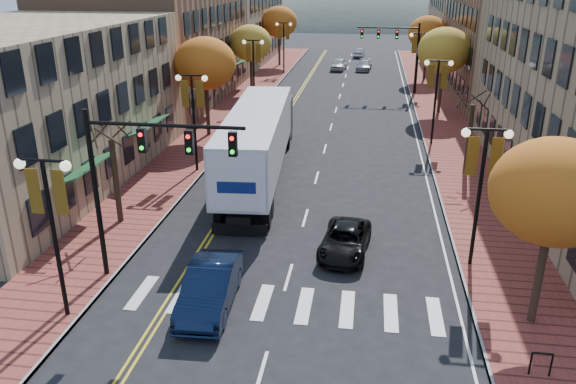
% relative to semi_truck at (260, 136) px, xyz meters
% --- Properties ---
extents(ground, '(200.00, 200.00, 0.00)m').
position_rel_semi_truck_xyz_m(ground, '(3.41, -15.62, -2.58)').
color(ground, black).
rests_on(ground, ground).
extents(sidewalk_left, '(4.00, 85.00, 0.15)m').
position_rel_semi_truck_xyz_m(sidewalk_left, '(-5.59, 16.88, -2.51)').
color(sidewalk_left, brown).
rests_on(sidewalk_left, ground).
extents(sidewalk_right, '(4.00, 85.00, 0.15)m').
position_rel_semi_truck_xyz_m(sidewalk_right, '(12.41, 16.88, -2.51)').
color(sidewalk_right, brown).
rests_on(sidewalk_right, ground).
extents(building_left_near, '(12.00, 22.00, 9.00)m').
position_rel_semi_truck_xyz_m(building_left_near, '(-13.59, -2.62, 1.92)').
color(building_left_near, '#9E8966').
rests_on(building_left_near, ground).
extents(building_left_mid, '(12.00, 24.00, 11.00)m').
position_rel_semi_truck_xyz_m(building_left_mid, '(-13.59, 20.38, 2.92)').
color(building_left_mid, brown).
rests_on(building_left_mid, ground).
extents(building_left_far, '(12.00, 26.00, 9.50)m').
position_rel_semi_truck_xyz_m(building_left_far, '(-13.59, 45.38, 2.17)').
color(building_left_far, '#9E8966').
rests_on(building_left_far, ground).
extents(building_right_mid, '(15.00, 24.00, 10.00)m').
position_rel_semi_truck_xyz_m(building_right_mid, '(21.91, 26.38, 2.42)').
color(building_right_mid, brown).
rests_on(building_right_mid, ground).
extents(building_right_far, '(15.00, 20.00, 11.00)m').
position_rel_semi_truck_xyz_m(building_right_far, '(21.91, 48.38, 2.92)').
color(building_right_far, '#9E8966').
rests_on(building_right_far, ground).
extents(tree_left_a, '(0.28, 0.28, 4.20)m').
position_rel_semi_truck_xyz_m(tree_left_a, '(-5.59, -7.62, -0.33)').
color(tree_left_a, '#382619').
rests_on(tree_left_a, sidewalk_left).
extents(tree_left_b, '(4.48, 4.48, 7.21)m').
position_rel_semi_truck_xyz_m(tree_left_b, '(-5.59, 8.38, 2.86)').
color(tree_left_b, '#382619').
rests_on(tree_left_b, sidewalk_left).
extents(tree_left_c, '(4.16, 4.16, 6.69)m').
position_rel_semi_truck_xyz_m(tree_left_c, '(-5.59, 24.38, 2.47)').
color(tree_left_c, '#382619').
rests_on(tree_left_c, sidewalk_left).
extents(tree_left_d, '(4.61, 4.61, 7.42)m').
position_rel_semi_truck_xyz_m(tree_left_d, '(-5.59, 42.38, 3.02)').
color(tree_left_d, '#382619').
rests_on(tree_left_d, sidewalk_left).
extents(tree_right_a, '(4.16, 4.16, 6.69)m').
position_rel_semi_truck_xyz_m(tree_right_a, '(12.41, -13.62, 2.47)').
color(tree_right_a, '#382619').
rests_on(tree_right_a, sidewalk_right).
extents(tree_right_b, '(0.28, 0.28, 4.20)m').
position_rel_semi_truck_xyz_m(tree_right_b, '(12.41, 2.38, -0.33)').
color(tree_right_b, '#382619').
rests_on(tree_right_b, sidewalk_right).
extents(tree_right_c, '(4.48, 4.48, 7.21)m').
position_rel_semi_truck_xyz_m(tree_right_c, '(12.41, 18.38, 2.86)').
color(tree_right_c, '#382619').
rests_on(tree_right_c, sidewalk_right).
extents(tree_right_d, '(4.35, 4.35, 7.00)m').
position_rel_semi_truck_xyz_m(tree_right_d, '(12.41, 34.38, 2.71)').
color(tree_right_d, '#382619').
rests_on(tree_right_d, sidewalk_right).
extents(lamp_left_a, '(1.96, 0.36, 6.05)m').
position_rel_semi_truck_xyz_m(lamp_left_a, '(-4.09, -15.62, 1.71)').
color(lamp_left_a, black).
rests_on(lamp_left_a, ground).
extents(lamp_left_b, '(1.96, 0.36, 6.05)m').
position_rel_semi_truck_xyz_m(lamp_left_b, '(-4.09, 0.38, 1.71)').
color(lamp_left_b, black).
rests_on(lamp_left_b, ground).
extents(lamp_left_c, '(1.96, 0.36, 6.05)m').
position_rel_semi_truck_xyz_m(lamp_left_c, '(-4.09, 18.38, 1.71)').
color(lamp_left_c, black).
rests_on(lamp_left_c, ground).
extents(lamp_left_d, '(1.96, 0.36, 6.05)m').
position_rel_semi_truck_xyz_m(lamp_left_d, '(-4.09, 36.38, 1.71)').
color(lamp_left_d, black).
rests_on(lamp_left_d, ground).
extents(lamp_right_a, '(1.96, 0.36, 6.05)m').
position_rel_semi_truck_xyz_m(lamp_right_a, '(10.91, -9.62, 1.71)').
color(lamp_right_a, black).
rests_on(lamp_right_a, ground).
extents(lamp_right_b, '(1.96, 0.36, 6.05)m').
position_rel_semi_truck_xyz_m(lamp_right_b, '(10.91, 8.38, 1.71)').
color(lamp_right_b, black).
rests_on(lamp_right_b, ground).
extents(lamp_right_c, '(1.96, 0.36, 6.05)m').
position_rel_semi_truck_xyz_m(lamp_right_c, '(10.91, 26.38, 1.71)').
color(lamp_right_c, black).
rests_on(lamp_right_c, ground).
extents(traffic_mast_near, '(6.10, 0.35, 7.00)m').
position_rel_semi_truck_xyz_m(traffic_mast_near, '(-2.07, -12.63, 2.34)').
color(traffic_mast_near, black).
rests_on(traffic_mast_near, ground).
extents(traffic_mast_far, '(6.10, 0.34, 7.00)m').
position_rel_semi_truck_xyz_m(traffic_mast_far, '(8.88, 26.37, 2.34)').
color(traffic_mast_far, black).
rests_on(traffic_mast_far, ground).
extents(semi_truck, '(4.06, 17.83, 4.42)m').
position_rel_semi_truck_xyz_m(semi_truck, '(0.00, 0.00, 0.00)').
color(semi_truck, black).
rests_on(semi_truck, ground).
extents(navy_sedan, '(1.92, 4.92, 1.60)m').
position_rel_semi_truck_xyz_m(navy_sedan, '(0.83, -14.11, -1.78)').
color(navy_sedan, black).
rests_on(navy_sedan, ground).
extents(black_suv, '(2.40, 4.50, 1.20)m').
position_rel_semi_truck_xyz_m(black_suv, '(5.58, -9.12, -1.98)').
color(black_suv, black).
rests_on(black_suv, ground).
extents(car_far_white, '(2.09, 4.35, 1.43)m').
position_rel_semi_truck_xyz_m(car_far_white, '(2.33, 40.45, -1.87)').
color(car_far_white, silver).
rests_on(car_far_white, ground).
extents(car_far_silver, '(2.07, 4.42, 1.25)m').
position_rel_semi_truck_xyz_m(car_far_silver, '(5.47, 40.55, -1.96)').
color(car_far_silver, '#939399').
rests_on(car_far_silver, ground).
extents(car_far_oncoming, '(1.66, 3.96, 1.27)m').
position_rel_semi_truck_xyz_m(car_far_oncoming, '(4.56, 52.27, -1.95)').
color(car_far_oncoming, '#AFAEB6').
rests_on(car_far_oncoming, ground).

